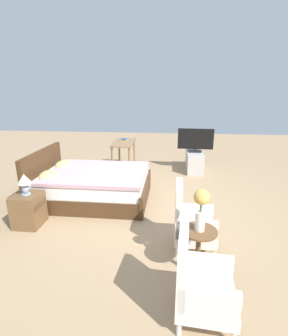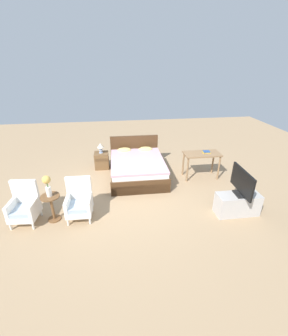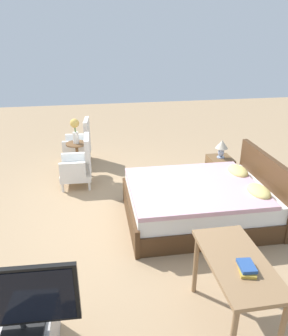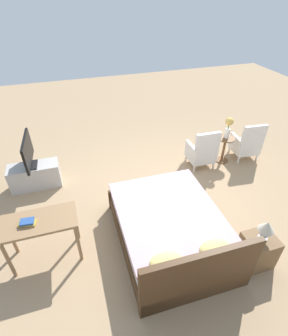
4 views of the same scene
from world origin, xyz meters
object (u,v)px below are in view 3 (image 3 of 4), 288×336
(vanity_desk, at_px, (236,271))
(side_table, at_px, (77,154))
(armchair_by_window_right, at_px, (79,166))
(armchair_by_window_left, at_px, (80,145))
(table_lamp, at_px, (222,146))
(tv_flatscreen, at_px, (18,299))
(book_stack, at_px, (246,267))
(flower_vase, at_px, (75,128))
(nightstand, at_px, (219,171))
(bed, at_px, (201,202))

(vanity_desk, bearing_deg, side_table, -158.96)
(armchair_by_window_right, bearing_deg, armchair_by_window_left, -179.99)
(table_lamp, relative_size, tv_flatscreen, 0.37)
(armchair_by_window_right, bearing_deg, tv_flatscreen, -5.82)
(table_lamp, relative_size, book_stack, 1.30)
(armchair_by_window_right, xyz_separation_m, tv_flatscreen, (3.53, -0.36, 0.44))
(armchair_by_window_right, height_order, table_lamp, armchair_by_window_right)
(side_table, relative_size, flower_vase, 1.28)
(armchair_by_window_left, relative_size, tv_flatscreen, 1.02)
(flower_vase, distance_m, vanity_desk, 4.19)
(armchair_by_window_left, bearing_deg, tv_flatscreen, -4.40)
(table_lamp, bearing_deg, armchair_by_window_right, -98.93)
(armchair_by_window_left, xyz_separation_m, nightstand, (1.53, 2.49, -0.11))
(flower_vase, bearing_deg, table_lamp, 69.11)
(book_stack, bearing_deg, flower_vase, -159.37)
(armchair_by_window_left, xyz_separation_m, armchair_by_window_right, (1.14, 0.00, 0.00))
(side_table, xyz_separation_m, table_lamp, (0.97, 2.53, 0.36))
(side_table, relative_size, book_stack, 2.42)
(armchair_by_window_right, xyz_separation_m, vanity_desk, (3.33, 1.46, 0.28))
(flower_vase, bearing_deg, book_stack, 20.63)
(armchair_by_window_left, height_order, book_stack, armchair_by_window_left)
(armchair_by_window_right, bearing_deg, nightstand, 81.07)
(table_lamp, distance_m, vanity_desk, 3.11)
(armchair_by_window_left, height_order, flower_vase, flower_vase)
(armchair_by_window_left, bearing_deg, book_stack, 17.85)
(bed, height_order, side_table, bed)
(armchair_by_window_left, relative_size, book_stack, 3.63)
(side_table, xyz_separation_m, tv_flatscreen, (4.10, -0.32, 0.43))
(side_table, bearing_deg, armchair_by_window_right, 3.66)
(flower_vase, xyz_separation_m, vanity_desk, (3.90, 1.50, -0.25))
(bed, height_order, tv_flatscreen, tv_flatscreen)
(armchair_by_window_left, distance_m, nightstand, 2.93)
(side_table, relative_size, table_lamp, 1.86)
(flower_vase, bearing_deg, armchair_by_window_right, 3.66)
(bed, bearing_deg, flower_vase, -138.14)
(bed, relative_size, armchair_by_window_right, 2.28)
(armchair_by_window_left, distance_m, tv_flatscreen, 4.70)
(armchair_by_window_right, bearing_deg, flower_vase, -176.34)
(book_stack, bearing_deg, nightstand, 161.72)
(tv_flatscreen, xyz_separation_m, vanity_desk, (-0.20, 1.82, -0.16))
(armchair_by_window_right, height_order, flower_vase, flower_vase)
(bed, xyz_separation_m, book_stack, (1.99, -0.31, 0.50))
(bed, bearing_deg, nightstand, 146.97)
(bed, relative_size, tv_flatscreen, 2.33)
(armchair_by_window_left, distance_m, vanity_desk, 4.71)
(bed, relative_size, flower_vase, 4.40)
(armchair_by_window_right, height_order, book_stack, armchair_by_window_right)
(tv_flatscreen, relative_size, vanity_desk, 0.87)
(armchair_by_window_left, bearing_deg, nightstand, 58.41)
(bed, height_order, armchair_by_window_left, bed)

